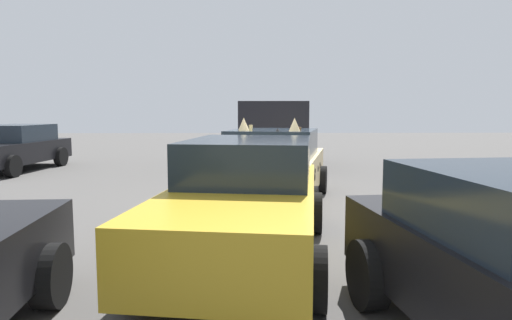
{
  "coord_description": "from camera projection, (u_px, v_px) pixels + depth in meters",
  "views": [
    {
      "loc": [
        -9.11,
        0.52,
        1.88
      ],
      "look_at": [
        0.0,
        0.3,
        0.9
      ],
      "focal_mm": 31.95,
      "sensor_mm": 36.0,
      "label": 1
    }
  ],
  "objects": [
    {
      "name": "parked_sedan_far_right",
      "position": [
        12.0,
        148.0,
        14.4
      ],
      "size": [
        4.57,
        2.39,
        1.45
      ],
      "rotation": [
        0.0,
        0.0,
        3.04
      ],
      "color": "black",
      "rests_on": "ground"
    },
    {
      "name": "ground_plane",
      "position": [
        271.0,
        204.0,
        9.27
      ],
      "size": [
        60.0,
        60.0,
        0.0
      ],
      "primitive_type": "plane",
      "color": "#514F4C"
    },
    {
      "name": "parked_sedan_row_back_far",
      "position": [
        246.0,
        200.0,
        5.81
      ],
      "size": [
        4.72,
        2.46,
        1.51
      ],
      "rotation": [
        0.0,
        0.0,
        2.99
      ],
      "color": "gold",
      "rests_on": "ground"
    },
    {
      "name": "parked_van_behind_right",
      "position": [
        273.0,
        131.0,
        15.14
      ],
      "size": [
        5.12,
        2.49,
        2.16
      ],
      "rotation": [
        0.0,
        0.0,
        3.08
      ],
      "color": "black",
      "rests_on": "ground"
    },
    {
      "name": "art_car_decorated",
      "position": [
        271.0,
        167.0,
        9.25
      ],
      "size": [
        4.88,
        2.83,
        1.75
      ],
      "rotation": [
        0.0,
        0.0,
        2.91
      ],
      "color": "#D8BC7F",
      "rests_on": "ground"
    }
  ]
}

